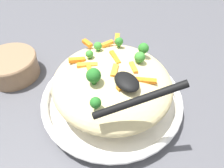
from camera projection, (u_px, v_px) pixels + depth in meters
name	position (u px, v px, depth m)	size (l,w,h in m)	color
ground_plane	(112.00, 104.00, 0.49)	(2.40, 2.40, 0.00)	#4C4C51
serving_bowl	(112.00, 99.00, 0.47)	(0.32, 0.32, 0.04)	white
pasta_mound	(112.00, 83.00, 0.44)	(0.26, 0.25, 0.08)	#DBC689
carrot_piece_0	(107.00, 44.00, 0.47)	(0.03, 0.01, 0.01)	orange
carrot_piece_1	(146.00, 81.00, 0.39)	(0.04, 0.01, 0.01)	orange
carrot_piece_2	(77.00, 60.00, 0.43)	(0.03, 0.01, 0.01)	orange
carrot_piece_3	(115.00, 57.00, 0.43)	(0.04, 0.01, 0.01)	orange
carrot_piece_4	(117.00, 38.00, 0.49)	(0.04, 0.01, 0.01)	orange
carrot_piece_5	(87.00, 65.00, 0.42)	(0.04, 0.01, 0.01)	orange
carrot_piece_6	(88.00, 43.00, 0.47)	(0.03, 0.01, 0.01)	orange
carrot_piece_7	(90.00, 70.00, 0.40)	(0.03, 0.01, 0.01)	orange
carrot_piece_8	(133.00, 67.00, 0.41)	(0.03, 0.01, 0.01)	orange
carrot_piece_9	(114.00, 71.00, 0.40)	(0.03, 0.01, 0.01)	orange
carrot_piece_10	(127.00, 84.00, 0.38)	(0.04, 0.01, 0.01)	orange
broccoli_floret_0	(96.00, 103.00, 0.34)	(0.02, 0.02, 0.02)	#205B1C
broccoli_floret_1	(94.00, 76.00, 0.37)	(0.03, 0.03, 0.03)	#205B1C
broccoli_floret_2	(119.00, 42.00, 0.46)	(0.02, 0.02, 0.02)	#296820
broccoli_floret_3	(89.00, 54.00, 0.43)	(0.02, 0.02, 0.02)	#377928
broccoli_floret_4	(140.00, 57.00, 0.42)	(0.02, 0.02, 0.03)	#377928
broccoli_floret_5	(143.00, 48.00, 0.44)	(0.02, 0.02, 0.03)	#296820
broccoli_floret_6	(98.00, 46.00, 0.45)	(0.02, 0.02, 0.02)	#377928
serving_spoon	(132.00, 87.00, 0.35)	(0.13, 0.14, 0.07)	black
companion_bowl	(11.00, 65.00, 0.54)	(0.14, 0.14, 0.06)	#8C6B4C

